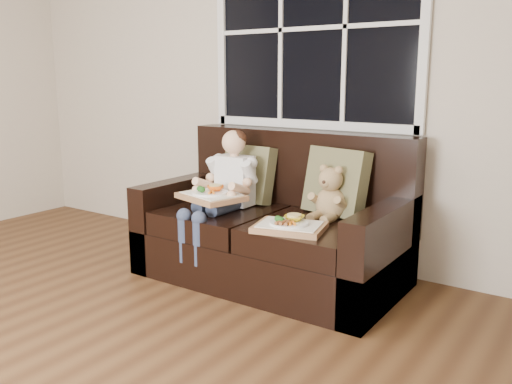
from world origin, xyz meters
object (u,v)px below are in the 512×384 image
Objects in this scene: loveseat at (275,232)px; teddy_bear at (330,197)px; child at (226,182)px; tray_left at (211,195)px; tray_right at (290,226)px.

loveseat reaches higher than teddy_bear.
teddy_bear is (0.38, 0.04, 0.28)m from loveseat.
child reaches higher than teddy_bear.
tray_right is (0.63, -0.05, -0.10)m from tray_left.
teddy_bear is at bearing 39.98° from tray_left.
child is 0.68m from tray_right.
loveseat is 4.80× the size of teddy_bear.
loveseat is at bearing -170.90° from teddy_bear.
child is 1.76× the size of tray_right.
loveseat is 0.48m from tray_right.
teddy_bear reaches higher than tray_left.
tray_right is at bearing 10.32° from tray_left.
child is (-0.32, -0.12, 0.32)m from loveseat.
child is at bearing 105.92° from tray_left.
loveseat is 0.47m from teddy_bear.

